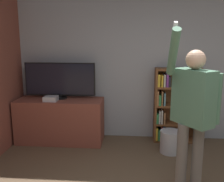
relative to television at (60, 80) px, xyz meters
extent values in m
cube|color=#9EA3A8|center=(1.64, 0.29, 0.26)|extent=(6.85, 0.06, 2.70)
cube|color=brown|center=(0.00, -0.08, -0.71)|extent=(1.50, 0.57, 0.76)
cylinder|color=black|center=(0.00, 0.00, -0.32)|extent=(0.22, 0.22, 0.03)
cylinder|color=black|center=(0.00, 0.00, -0.28)|extent=(0.06, 0.06, 0.05)
cube|color=black|center=(0.00, 0.00, 0.02)|extent=(1.23, 0.04, 0.57)
cube|color=black|center=(0.00, -0.02, 0.02)|extent=(1.19, 0.01, 0.53)
cube|color=silver|center=(-0.12, -0.20, -0.29)|extent=(0.22, 0.20, 0.08)
cube|color=brown|center=(1.67, 0.10, -0.44)|extent=(0.04, 0.28, 1.31)
cube|color=brown|center=(2.44, 0.10, -0.44)|extent=(0.04, 0.28, 1.31)
cube|color=brown|center=(2.05, 0.23, -0.44)|extent=(0.81, 0.01, 1.31)
cube|color=brown|center=(2.05, 0.10, -1.08)|extent=(0.74, 0.28, 0.04)
cube|color=brown|center=(2.05, 0.10, -0.77)|extent=(0.74, 0.28, 0.04)
cube|color=brown|center=(2.05, 0.10, -0.44)|extent=(0.74, 0.28, 0.04)
cube|color=brown|center=(2.05, 0.10, -0.11)|extent=(0.74, 0.28, 0.04)
cube|color=brown|center=(2.05, 0.10, 0.19)|extent=(0.74, 0.28, 0.04)
cube|color=gold|center=(1.70, 0.06, -0.95)|extent=(0.03, 0.21, 0.25)
cube|color=#338447|center=(1.75, 0.08, -0.98)|extent=(0.04, 0.25, 0.20)
cube|color=red|center=(1.79, 0.07, -0.94)|extent=(0.02, 0.22, 0.26)
cube|color=#2D569E|center=(1.83, 0.09, -0.95)|extent=(0.04, 0.26, 0.25)
cube|color=beige|center=(1.87, 0.07, -0.99)|extent=(0.03, 0.23, 0.18)
cube|color=#99663D|center=(1.92, 0.09, -0.99)|extent=(0.04, 0.27, 0.17)
cube|color=#338447|center=(1.70, 0.05, -0.66)|extent=(0.04, 0.20, 0.17)
cube|color=beige|center=(1.74, 0.07, -0.64)|extent=(0.03, 0.24, 0.22)
cube|color=beige|center=(1.78, 0.07, -0.63)|extent=(0.03, 0.22, 0.24)
cube|color=#99663D|center=(1.82, 0.08, -0.65)|extent=(0.03, 0.25, 0.20)
cube|color=#99663D|center=(1.70, 0.09, -0.30)|extent=(0.03, 0.26, 0.25)
cube|color=#338447|center=(1.73, 0.08, -0.33)|extent=(0.04, 0.25, 0.18)
cube|color=#99663D|center=(1.77, 0.08, -0.30)|extent=(0.02, 0.25, 0.25)
cube|color=#5B8E99|center=(1.81, 0.08, -0.32)|extent=(0.03, 0.25, 0.21)
cube|color=gold|center=(1.71, 0.09, 0.01)|extent=(0.04, 0.26, 0.21)
cube|color=gold|center=(1.76, 0.09, 0.00)|extent=(0.03, 0.26, 0.20)
cube|color=beige|center=(1.80, 0.08, 0.01)|extent=(0.03, 0.25, 0.21)
cube|color=#7A3889|center=(1.85, 0.06, 0.02)|extent=(0.04, 0.21, 0.24)
cube|color=#232328|center=(1.88, 0.07, -0.01)|extent=(0.03, 0.22, 0.18)
cylinder|color=#56514C|center=(1.86, -1.47, -0.67)|extent=(0.13, 0.13, 0.84)
cylinder|color=#56514C|center=(2.04, -1.47, -0.67)|extent=(0.13, 0.13, 0.84)
cube|color=#477056|center=(1.95, -1.47, 0.07)|extent=(0.46, 0.51, 0.63)
sphere|color=tan|center=(1.95, -1.47, 0.49)|extent=(0.22, 0.22, 0.22)
cylinder|color=#477056|center=(2.21, -1.47, 0.05)|extent=(0.09, 0.09, 0.58)
cylinder|color=#477056|center=(1.69, -1.59, 0.57)|extent=(0.09, 0.41, 0.53)
cube|color=white|center=(1.69, -1.64, 0.82)|extent=(0.04, 0.09, 0.14)
cylinder|color=#B7B7BC|center=(1.88, -0.40, -0.91)|extent=(0.33, 0.33, 0.36)
camera|label=1|loc=(1.27, -4.42, 0.73)|focal=42.00mm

